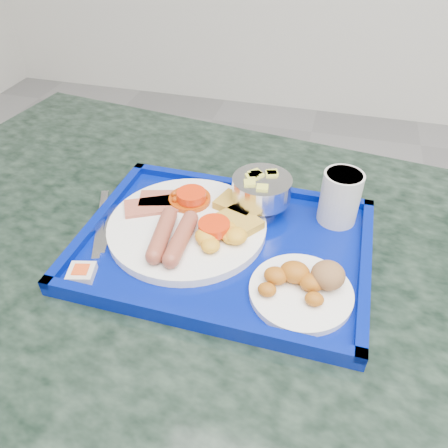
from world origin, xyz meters
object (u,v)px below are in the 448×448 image
(main_plate, at_px, (192,224))
(tray, at_px, (224,245))
(table, at_px, (205,333))
(juice_cup, at_px, (340,196))
(fruit_bowl, at_px, (261,189))
(bread_plate, at_px, (304,285))

(main_plate, bearing_deg, tray, -14.96)
(table, height_order, juice_cup, juice_cup)
(table, relative_size, fruit_bowl, 13.90)
(tray, bearing_deg, main_plate, 165.04)
(tray, bearing_deg, bread_plate, -27.95)
(tray, xyz_separation_m, main_plate, (-0.06, 0.02, 0.02))
(juice_cup, bearing_deg, fruit_bowl, -175.46)
(table, bearing_deg, juice_cup, 32.57)
(table, xyz_separation_m, main_plate, (-0.03, 0.04, 0.24))
(tray, height_order, juice_cup, juice_cup)
(tray, distance_m, bread_plate, 0.16)
(bread_plate, bearing_deg, juice_cup, 79.74)
(main_plate, height_order, fruit_bowl, fruit_bowl)
(bread_plate, distance_m, fruit_bowl, 0.20)
(tray, height_order, fruit_bowl, fruit_bowl)
(fruit_bowl, xyz_separation_m, juice_cup, (0.13, 0.01, 0.00))
(table, xyz_separation_m, bread_plate, (0.17, -0.05, 0.24))
(table, height_order, bread_plate, bread_plate)
(main_plate, bearing_deg, table, -52.70)
(fruit_bowl, bearing_deg, table, -120.99)
(table, xyz_separation_m, tray, (0.03, 0.02, 0.22))
(tray, xyz_separation_m, fruit_bowl, (0.04, 0.10, 0.05))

